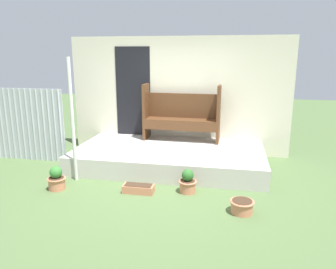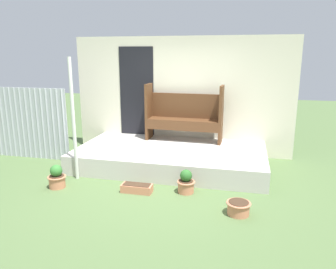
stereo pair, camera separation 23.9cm
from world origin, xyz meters
name	(u,v)px [view 1 (the left image)]	position (x,y,z in m)	size (l,w,h in m)	color
ground_plane	(157,184)	(0.00, 0.00, 0.00)	(24.00, 24.00, 0.00)	#516B3D
porch_slab	(169,157)	(0.03, 1.00, 0.19)	(3.74, 1.99, 0.37)	beige
house_wall	(176,96)	(-0.01, 2.02, 1.30)	(4.94, 0.08, 2.60)	beige
fence_corrugated	(10,124)	(-3.41, 0.84, 0.77)	(2.49, 0.05, 1.53)	#ADB2B7
support_post	(72,121)	(-1.48, -0.07, 1.09)	(0.06, 0.06, 2.18)	silver
bench	(182,113)	(0.17, 1.69, 0.97)	(1.66, 0.45, 1.22)	#54331C
flower_pot_left	(56,179)	(-1.61, -0.53, 0.18)	(0.31, 0.31, 0.40)	tan
flower_pot_middle	(188,182)	(0.57, -0.23, 0.17)	(0.30, 0.30, 0.40)	tan
flower_pot_right	(242,206)	(1.43, -0.80, 0.11)	(0.35, 0.35, 0.19)	tan
planter_box_rect	(138,189)	(-0.22, -0.40, 0.07)	(0.51, 0.21, 0.14)	tan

